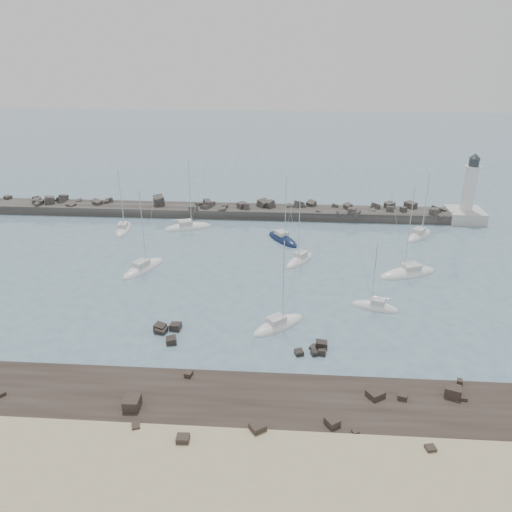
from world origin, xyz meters
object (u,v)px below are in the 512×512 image
at_px(sailboat_1, 124,230).
at_px(sailboat_9, 408,274).
at_px(sailboat_3, 143,269).
at_px(sailboat_7, 283,240).
at_px(sailboat_5, 300,261).
at_px(sailboat_8, 375,307).
at_px(lighthouse, 466,206).
at_px(sailboat_6, 278,326).
at_px(sailboat_4, 188,228).
at_px(sailboat_10, 419,236).

distance_m(sailboat_1, sailboat_9, 53.93).
xyz_separation_m(sailboat_3, sailboat_7, (22.38, 14.25, 0.00)).
xyz_separation_m(sailboat_5, sailboat_8, (10.31, -15.11, -0.00)).
bearing_deg(sailboat_9, sailboat_5, 167.38).
xyz_separation_m(sailboat_1, sailboat_8, (44.58, -27.52, 0.01)).
bearing_deg(sailboat_9, lighthouse, 57.73).
height_order(sailboat_5, sailboat_6, sailboat_6).
bearing_deg(sailboat_4, sailboat_3, -100.46).
distance_m(sailboat_6, sailboat_9, 26.37).
distance_m(lighthouse, sailboat_5, 41.07).
height_order(sailboat_4, sailboat_8, sailboat_4).
bearing_deg(sailboat_4, lighthouse, 8.72).
relative_size(sailboat_7, sailboat_8, 1.28).
bearing_deg(sailboat_6, sailboat_1, 133.24).
height_order(lighthouse, sailboat_4, lighthouse).
bearing_deg(lighthouse, sailboat_9, -122.27).
distance_m(lighthouse, sailboat_7, 39.60).
relative_size(sailboat_3, sailboat_4, 0.97).
distance_m(lighthouse, sailboat_1, 69.13).
relative_size(sailboat_1, sailboat_3, 0.90).
bearing_deg(sailboat_7, lighthouse, 20.12).
bearing_deg(sailboat_6, lighthouse, 49.73).
relative_size(sailboat_3, sailboat_7, 1.05).
height_order(sailboat_1, sailboat_5, sailboat_1).
bearing_deg(sailboat_7, sailboat_4, 165.10).
xyz_separation_m(sailboat_4, sailboat_9, (39.06, -18.11, -0.00)).
bearing_deg(sailboat_9, sailboat_1, 162.46).
height_order(sailboat_7, sailboat_9, sailboat_9).
xyz_separation_m(sailboat_9, sailboat_10, (5.56, 16.66, 0.02)).
distance_m(lighthouse, sailboat_9, 31.69).
height_order(sailboat_1, sailboat_3, sailboat_3).
distance_m(sailboat_5, sailboat_7, 9.76).
height_order(sailboat_3, sailboat_10, sailboat_3).
bearing_deg(sailboat_6, sailboat_4, 118.29).
distance_m(sailboat_1, sailboat_10, 56.99).
relative_size(sailboat_9, sailboat_10, 1.17).
xyz_separation_m(lighthouse, sailboat_4, (-55.91, -8.57, -2.95)).
bearing_deg(sailboat_5, sailboat_4, 146.92).
xyz_separation_m(sailboat_5, sailboat_10, (22.71, 12.82, 0.02)).
bearing_deg(sailboat_5, sailboat_1, 160.10).
xyz_separation_m(sailboat_5, sailboat_6, (-3.00, -20.84, -0.01)).
height_order(sailboat_1, sailboat_10, sailboat_10).
relative_size(sailboat_7, sailboat_10, 1.02).
bearing_deg(sailboat_8, sailboat_9, 58.74).
xyz_separation_m(sailboat_4, sailboat_6, (18.90, -35.12, -0.01)).
bearing_deg(sailboat_6, sailboat_3, 144.77).
height_order(sailboat_8, sailboat_9, sailboat_9).
bearing_deg(sailboat_8, sailboat_6, -156.71).
relative_size(sailboat_3, sailboat_6, 1.10).
relative_size(sailboat_1, sailboat_6, 0.99).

